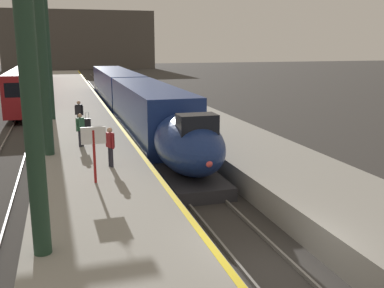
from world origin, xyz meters
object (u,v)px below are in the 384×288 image
passenger_near_edge (79,112)px  regional_train_adjacent (34,80)px  passenger_far_waiting (110,144)px  station_column_mid (41,36)px  station_column_near (27,18)px  station_column_far (47,37)px  departure_info_board (94,143)px  highspeed_train_main (133,100)px  passenger_mid_platform (80,127)px  rolling_suitcase (87,123)px

passenger_near_edge → regional_train_adjacent: bearing=98.5°
regional_train_adjacent → passenger_far_waiting: 35.50m
station_column_mid → station_column_near: bearing=-89.7°
station_column_near → station_column_mid: station_column_near is taller
regional_train_adjacent → station_column_near: station_column_near is taller
station_column_near → passenger_far_waiting: 9.14m
regional_train_adjacent → station_column_far: (2.20, -21.85, 4.46)m
station_column_near → station_column_far: 20.80m
passenger_near_edge → departure_info_board: 11.38m
highspeed_train_main → station_column_mid: 14.35m
highspeed_train_main → passenger_mid_platform: (-4.39, -10.99, 0.11)m
rolling_suitcase → station_column_mid: bearing=-108.6°
regional_train_adjacent → station_column_far: bearing=-84.3°
highspeed_train_main → station_column_mid: size_ratio=4.15×
station_column_far → regional_train_adjacent: bearing=95.7°
passenger_mid_platform → rolling_suitcase: size_ratio=1.72×
regional_train_adjacent → station_column_far: size_ratio=3.98×
passenger_mid_platform → station_column_mid: bearing=-139.7°
station_column_far → passenger_near_edge: station_column_far is taller
station_column_mid → station_column_far: 10.39m
passenger_mid_platform → rolling_suitcase: (0.62, 5.02, -0.69)m
passenger_mid_platform → regional_train_adjacent: bearing=96.8°
highspeed_train_main → passenger_near_edge: size_ratio=22.12×
regional_train_adjacent → passenger_near_edge: (3.87, -25.85, -0.09)m
highspeed_train_main → rolling_suitcase: size_ratio=38.07×
regional_train_adjacent → station_column_near: size_ratio=3.97×
station_column_mid → passenger_far_waiting: bearing=-49.4°
passenger_far_waiting → rolling_suitcase: size_ratio=1.72×
station_column_near → station_column_far: station_column_near is taller
station_column_near → highspeed_train_main: bearing=75.6°
station_column_mid → rolling_suitcase: (2.12, 6.30, -5.13)m
departure_info_board → passenger_near_edge: bearing=90.2°
regional_train_adjacent → passenger_near_edge: bearing=-81.5°
station_column_mid → passenger_mid_platform: (1.51, 1.28, -4.44)m
station_column_mid → station_column_far: (-0.00, 10.39, 0.10)m
highspeed_train_main → station_column_far: size_ratio=4.06×
station_column_near → departure_info_board: size_ratio=4.35×
rolling_suitcase → departure_info_board: size_ratio=0.46×
passenger_near_edge → passenger_far_waiting: bearing=-84.8°
highspeed_train_main → station_column_near: (-5.84, -22.68, 4.76)m
highspeed_train_main → station_column_near: bearing=-104.4°
station_column_near → passenger_far_waiting: bearing=71.7°
station_column_far → passenger_mid_platform: bearing=-80.6°
station_column_near → rolling_suitcase: (2.07, 16.71, -5.34)m
station_column_far → departure_info_board: size_ratio=4.34×
highspeed_train_main → passenger_near_edge: (-4.23, -5.88, 0.11)m
rolling_suitcase → regional_train_adjacent: bearing=99.5°
highspeed_train_main → rolling_suitcase: 7.09m
highspeed_train_main → station_column_mid: bearing=-115.7°
passenger_near_edge → passenger_mid_platform: size_ratio=1.00×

